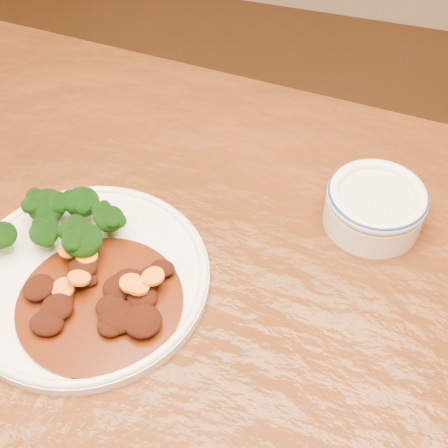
# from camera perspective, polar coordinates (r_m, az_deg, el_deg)

# --- Properties ---
(dining_table) EXTENTS (1.57, 1.03, 0.75)m
(dining_table) POSITION_cam_1_polar(r_m,az_deg,el_deg) (0.78, 0.82, -12.52)
(dining_table) COLOR #56260F
(dining_table) RESTS_ON ground
(dinner_plate) EXTENTS (0.30, 0.30, 0.02)m
(dinner_plate) POSITION_cam_1_polar(r_m,az_deg,el_deg) (0.76, -12.52, -4.75)
(dinner_plate) COLOR white
(dinner_plate) RESTS_ON dining_table
(broccoli_florets) EXTENTS (0.15, 0.11, 0.05)m
(broccoli_florets) POSITION_cam_1_polar(r_m,az_deg,el_deg) (0.78, -14.40, 0.27)
(broccoli_florets) COLOR #63944C
(broccoli_florets) RESTS_ON dinner_plate
(mince_stew) EXTENTS (0.19, 0.19, 0.03)m
(mince_stew) POSITION_cam_1_polar(r_m,az_deg,el_deg) (0.72, -10.77, -6.79)
(mince_stew) COLOR #441B07
(mince_stew) RESTS_ON dinner_plate
(dip_bowl) EXTENTS (0.13, 0.13, 0.06)m
(dip_bowl) POSITION_cam_1_polar(r_m,az_deg,el_deg) (0.81, 13.64, 1.71)
(dip_bowl) COLOR silver
(dip_bowl) RESTS_ON dining_table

